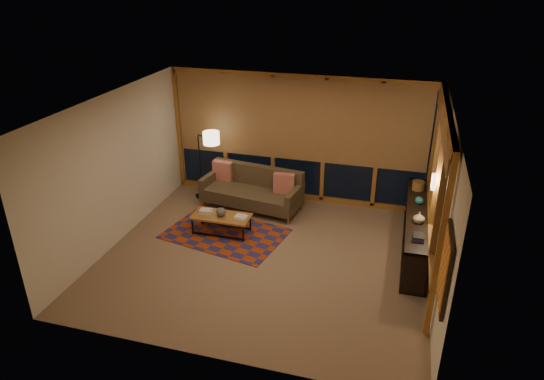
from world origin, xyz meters
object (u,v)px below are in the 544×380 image
(bookshelf, at_px, (416,230))
(sofa, at_px, (251,190))
(coffee_table, at_px, (222,224))
(floor_lamp, at_px, (200,163))

(bookshelf, bearing_deg, sofa, 167.98)
(sofa, bearing_deg, coffee_table, -92.90)
(sofa, relative_size, coffee_table, 1.85)
(coffee_table, xyz_separation_m, floor_lamp, (-1.00, 1.38, 0.59))
(coffee_table, bearing_deg, floor_lamp, 126.02)
(floor_lamp, bearing_deg, bookshelf, 5.53)
(sofa, distance_m, floor_lamp, 1.31)
(sofa, height_order, coffee_table, sofa)
(coffee_table, relative_size, bookshelf, 0.38)
(sofa, relative_size, floor_lamp, 1.31)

